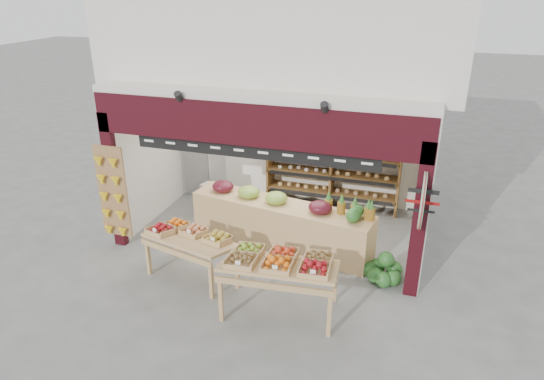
{
  "coord_description": "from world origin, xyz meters",
  "views": [
    {
      "loc": [
        2.59,
        -8.11,
        4.79
      ],
      "look_at": [
        0.08,
        -0.2,
        1.17
      ],
      "focal_mm": 32.0,
      "sensor_mm": 36.0,
      "label": 1
    }
  ],
  "objects_px": {
    "cardboard_stack": "(219,203)",
    "display_table_right": "(280,263)",
    "back_shelving": "(333,160)",
    "mid_counter": "(280,223)",
    "refrigerator": "(202,153)",
    "display_table_left": "(188,236)",
    "watermelon_pile": "(383,271)"
  },
  "relations": [
    {
      "from": "display_table_left",
      "to": "display_table_right",
      "type": "relative_size",
      "value": 0.91
    },
    {
      "from": "back_shelving",
      "to": "mid_counter",
      "type": "xyz_separation_m",
      "value": [
        -0.58,
        -2.11,
        -0.62
      ]
    },
    {
      "from": "back_shelving",
      "to": "refrigerator",
      "type": "xyz_separation_m",
      "value": [
        -3.12,
        -0.12,
        -0.13
      ]
    },
    {
      "from": "display_table_right",
      "to": "mid_counter",
      "type": "bearing_deg",
      "value": 106.46
    },
    {
      "from": "cardboard_stack",
      "to": "display_table_right",
      "type": "xyz_separation_m",
      "value": [
        2.29,
        -2.91,
        0.64
      ]
    },
    {
      "from": "cardboard_stack",
      "to": "display_table_right",
      "type": "relative_size",
      "value": 0.58
    },
    {
      "from": "back_shelving",
      "to": "display_table_right",
      "type": "distance_m",
      "value": 4.07
    },
    {
      "from": "cardboard_stack",
      "to": "display_table_left",
      "type": "xyz_separation_m",
      "value": [
        0.48,
        -2.35,
        0.5
      ]
    },
    {
      "from": "mid_counter",
      "to": "display_table_right",
      "type": "relative_size",
      "value": 1.99
    },
    {
      "from": "display_table_right",
      "to": "watermelon_pile",
      "type": "relative_size",
      "value": 2.69
    },
    {
      "from": "mid_counter",
      "to": "cardboard_stack",
      "type": "bearing_deg",
      "value": 150.7
    },
    {
      "from": "mid_counter",
      "to": "display_table_left",
      "type": "bearing_deg",
      "value": -131.56
    },
    {
      "from": "display_table_left",
      "to": "display_table_right",
      "type": "bearing_deg",
      "value": -17.16
    },
    {
      "from": "refrigerator",
      "to": "mid_counter",
      "type": "height_order",
      "value": "refrigerator"
    },
    {
      "from": "refrigerator",
      "to": "back_shelving",
      "type": "bearing_deg",
      "value": 6.36
    },
    {
      "from": "back_shelving",
      "to": "watermelon_pile",
      "type": "distance_m",
      "value": 3.22
    },
    {
      "from": "back_shelving",
      "to": "display_table_right",
      "type": "height_order",
      "value": "back_shelving"
    },
    {
      "from": "display_table_left",
      "to": "watermelon_pile",
      "type": "bearing_deg",
      "value": 13.58
    },
    {
      "from": "refrigerator",
      "to": "display_table_left",
      "type": "bearing_deg",
      "value": -64.66
    },
    {
      "from": "display_table_right",
      "to": "back_shelving",
      "type": "bearing_deg",
      "value": 89.95
    },
    {
      "from": "back_shelving",
      "to": "watermelon_pile",
      "type": "relative_size",
      "value": 4.37
    },
    {
      "from": "back_shelving",
      "to": "refrigerator",
      "type": "relative_size",
      "value": 1.52
    },
    {
      "from": "display_table_left",
      "to": "back_shelving",
      "type": "bearing_deg",
      "value": 62.62
    },
    {
      "from": "mid_counter",
      "to": "display_table_right",
      "type": "xyz_separation_m",
      "value": [
        0.58,
        -1.95,
        0.38
      ]
    },
    {
      "from": "refrigerator",
      "to": "display_table_left",
      "type": "height_order",
      "value": "refrigerator"
    },
    {
      "from": "refrigerator",
      "to": "watermelon_pile",
      "type": "relative_size",
      "value": 2.88
    },
    {
      "from": "display_table_right",
      "to": "watermelon_pile",
      "type": "distance_m",
      "value": 2.1
    },
    {
      "from": "cardboard_stack",
      "to": "display_table_left",
      "type": "relative_size",
      "value": 0.64
    },
    {
      "from": "cardboard_stack",
      "to": "watermelon_pile",
      "type": "xyz_separation_m",
      "value": [
        3.74,
        -1.57,
        -0.06
      ]
    },
    {
      "from": "watermelon_pile",
      "to": "cardboard_stack",
      "type": "bearing_deg",
      "value": 157.27
    },
    {
      "from": "refrigerator",
      "to": "display_table_right",
      "type": "relative_size",
      "value": 1.07
    },
    {
      "from": "display_table_left",
      "to": "mid_counter",
      "type": "bearing_deg",
      "value": 48.44
    }
  ]
}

